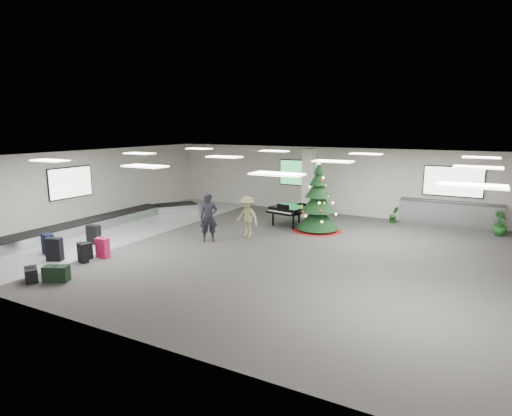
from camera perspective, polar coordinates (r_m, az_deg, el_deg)
The scene contains 18 objects.
ground at distance 14.85m, azimuth 2.46°, elevation -5.62°, with size 18.00×18.00×0.00m, color #3C3A37.
room_envelope at distance 15.12m, azimuth 2.35°, elevation 3.72°, with size 18.02×14.02×3.21m.
baggage_carousel at distance 19.38m, azimuth -18.96°, elevation -1.62°, with size 2.28×9.71×0.43m.
service_counter at distance 19.83m, azimuth 24.44°, elevation -0.75°, with size 4.05×0.65×1.08m.
suitcase_0 at distance 15.04m, azimuth -25.28°, elevation -5.00°, with size 0.54×0.43×0.76m.
suitcase_1 at distance 14.52m, azimuth -22.10°, elevation -5.54°, with size 0.45×0.33×0.64m.
pink_suitcase at distance 14.78m, azimuth -19.77°, elevation -5.03°, with size 0.43×0.25×0.67m.
suitcase_3 at distance 14.88m, azimuth -21.63°, elevation -5.30°, with size 0.36×0.21×0.55m.
navy_suitcase at distance 15.89m, azimuth -26.01°, elevation -4.33°, with size 0.50×0.37×0.71m.
green_duffel at distance 13.11m, azimuth -25.08°, elevation -7.93°, with size 0.74×0.59×0.47m.
suitcase_8 at distance 16.58m, azimuth -20.83°, elevation -3.32°, with size 0.50×0.32×0.72m.
black_duffel at distance 13.46m, azimuth -27.79°, elevation -7.85°, with size 0.65×0.57×0.39m.
christmas_tree at distance 17.48m, azimuth 8.25°, elevation 0.17°, with size 2.04×2.04×2.91m.
grand_piano at distance 18.42m, azimuth 4.64°, elevation -0.13°, with size 1.62×1.94×0.99m.
traveler_a at distance 15.84m, azimuth -6.33°, elevation -1.28°, with size 0.65×0.43×1.79m, color black.
traveler_b at distance 16.42m, azimuth -1.18°, elevation -1.17°, with size 1.02×0.58×1.57m, color #91885A.
potted_plant_left at distance 19.74m, azimuth 17.90°, elevation -0.85°, with size 0.41×0.33×0.75m, color #143F14.
potted_plant_right at distance 19.16m, azimuth 29.83°, elevation -1.90°, with size 0.50×0.50×0.90m, color #143F14.
Camera 1 is at (6.23, -12.80, 4.24)m, focal length 30.00 mm.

